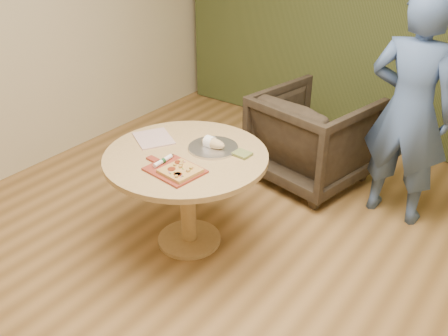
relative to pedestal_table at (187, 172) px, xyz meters
name	(u,v)px	position (x,y,z in m)	size (l,w,h in m)	color
room_shell	(208,98)	(0.50, -0.37, 0.79)	(5.04, 6.04, 2.84)	#9C713E
curtain	(398,7)	(0.50, 2.53, 0.79)	(4.80, 0.14, 2.78)	#303A1A
pedestal_table	(187,172)	(0.00, 0.00, 0.00)	(1.15, 1.15, 0.75)	tan
pizza_paddle	(174,170)	(0.09, -0.22, 0.15)	(0.46, 0.32, 0.01)	#953625
flatbread_pizza	(180,171)	(0.15, -0.23, 0.17)	(0.25, 0.25, 0.04)	tan
cutlery_roll	(163,161)	(-0.03, -0.20, 0.17)	(0.03, 0.20, 0.03)	white
newspaper	(154,138)	(-0.35, 0.05, 0.15)	(0.30, 0.25, 0.01)	white
serving_tray	(213,148)	(0.10, 0.18, 0.15)	(0.36, 0.36, 0.02)	silver
bread_roll	(212,143)	(0.09, 0.18, 0.18)	(0.19, 0.09, 0.09)	#DABB85
green_packet	(242,154)	(0.32, 0.22, 0.15)	(0.12, 0.10, 0.02)	#54622C
armchair	(313,134)	(0.30, 1.40, -0.15)	(0.89, 0.84, 0.92)	black
person_standing	(410,111)	(1.11, 1.30, 0.30)	(0.66, 0.44, 1.82)	#3D578A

